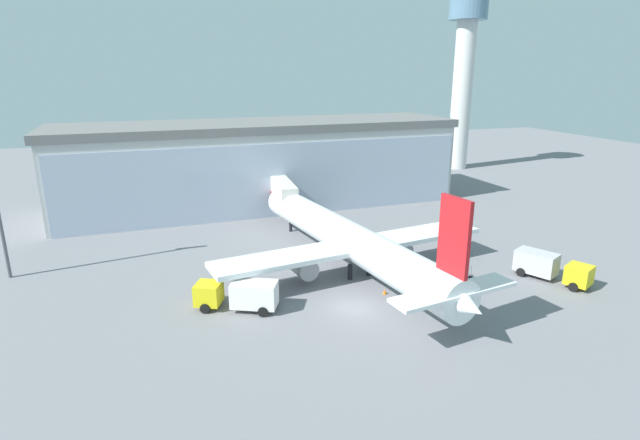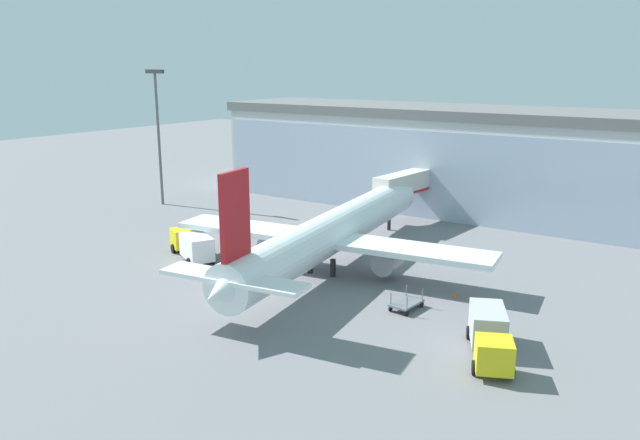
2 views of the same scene
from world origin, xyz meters
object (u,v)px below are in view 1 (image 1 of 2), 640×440
catering_truck (239,294)px  airplane (349,240)px  jet_bridge (281,189)px  control_tower (464,67)px  safety_cone_nose (385,291)px  fuel_truck (550,266)px  baggage_cart (459,271)px  safety_cone_wingtip (451,256)px

catering_truck → airplane: bearing=-131.3°
airplane → jet_bridge: bearing=-2.4°
airplane → control_tower: bearing=-51.8°
catering_truck → safety_cone_nose: (13.68, -1.18, -1.19)m
catering_truck → fuel_truck: (31.02, -3.31, 0.00)m
airplane → baggage_cart: airplane is taller
jet_bridge → catering_truck: 27.79m
safety_cone_nose → fuel_truck: bearing=-7.0°
airplane → safety_cone_wingtip: size_ratio=70.60×
jet_bridge → safety_cone_wingtip: size_ratio=23.89×
safety_cone_wingtip → catering_truck: bearing=-168.2°
control_tower → airplane: size_ratio=0.90×
fuel_truck → safety_cone_nose: (-17.34, 2.12, -1.19)m
jet_bridge → catering_truck: size_ratio=1.74×
baggage_cart → airplane: bearing=-111.4°
fuel_truck → safety_cone_wingtip: bearing=-170.7°
catering_truck → safety_cone_wingtip: bearing=-143.0°
jet_bridge → fuel_truck: 35.74m
safety_cone_nose → airplane: bearing=99.0°
jet_bridge → control_tower: bearing=-55.6°
jet_bridge → catering_truck: (-10.28, -25.61, -3.26)m
catering_truck → baggage_cart: size_ratio=2.60×
safety_cone_nose → jet_bridge: bearing=97.2°
fuel_truck → baggage_cart: size_ratio=2.59×
airplane → catering_truck: bearing=104.4°
airplane → safety_cone_nose: airplane is taller
catering_truck → fuel_truck: bearing=-160.8°
baggage_cart → safety_cone_nose: size_ratio=5.28×
fuel_truck → safety_cone_wingtip: size_ratio=13.68×
control_tower → safety_cone_wingtip: control_tower is taller
control_tower → catering_truck: control_tower is taller
baggage_cart → catering_truck: bearing=-84.7°
control_tower → baggage_cart: (-33.99, -52.84, -20.91)m
catering_truck → fuel_truck: size_ratio=1.00×
airplane → baggage_cart: size_ratio=13.37×
jet_bridge → airplane: (2.35, -20.14, -1.30)m
baggage_cart → safety_cone_wingtip: 5.06m
fuel_truck → control_tower: bearing=129.3°
safety_cone_wingtip → airplane: bearing=178.8°
jet_bridge → safety_cone_wingtip: jet_bridge is taller
control_tower → airplane: control_tower is taller
control_tower → airplane: bearing=-132.8°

